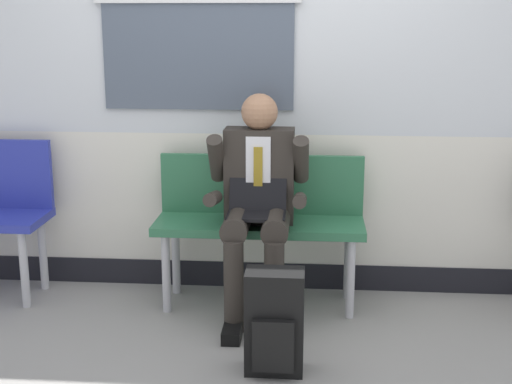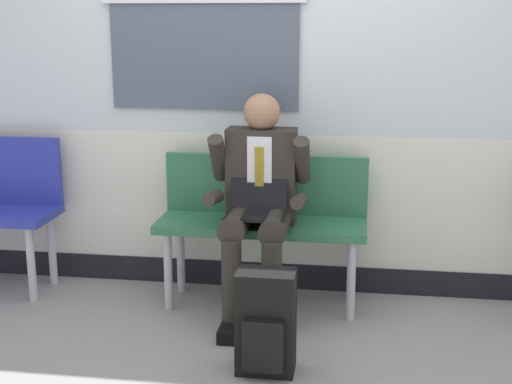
% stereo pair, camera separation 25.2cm
% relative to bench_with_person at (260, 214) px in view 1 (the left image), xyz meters
% --- Properties ---
extents(ground_plane, '(18.00, 18.00, 0.00)m').
position_rel_bench_with_person_xyz_m(ground_plane, '(-0.01, -0.46, -0.55)').
color(ground_plane, gray).
extents(station_wall, '(5.46, 0.17, 3.03)m').
position_rel_bench_with_person_xyz_m(station_wall, '(-0.01, 0.28, 0.96)').
color(station_wall, silver).
rests_on(station_wall, ground).
extents(bench_with_person, '(1.23, 0.42, 0.89)m').
position_rel_bench_with_person_xyz_m(bench_with_person, '(0.00, 0.00, 0.00)').
color(bench_with_person, '#2D6B47').
rests_on(bench_with_person, ground).
extents(person_seated, '(0.57, 0.70, 1.27)m').
position_rel_bench_with_person_xyz_m(person_seated, '(-0.00, -0.19, 0.14)').
color(person_seated, '#2D2823').
rests_on(person_seated, ground).
extents(backpack, '(0.28, 0.22, 0.52)m').
position_rel_bench_with_person_xyz_m(backpack, '(0.14, -0.90, -0.30)').
color(backpack, black).
rests_on(backpack, ground).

